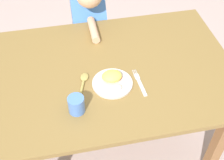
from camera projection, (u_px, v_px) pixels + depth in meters
name	position (u px, v px, depth m)	size (l,w,h in m)	color
ground_plane	(115.00, 142.00, 2.17)	(8.00, 8.00, 0.00)	#B79F99
dining_table	(116.00, 82.00, 1.72)	(1.30, 0.92, 0.73)	olive
plate	(113.00, 80.00, 1.55)	(0.21, 0.21, 0.06)	silver
fork	(140.00, 83.00, 1.56)	(0.03, 0.19, 0.01)	silver
spoon	(83.00, 84.00, 1.55)	(0.09, 0.22, 0.01)	#AB964C
drinking_cup	(76.00, 105.00, 1.41)	(0.08, 0.08, 0.09)	#4F7DD4
person	(90.00, 35.00, 2.13)	(0.22, 0.44, 1.02)	#414C69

